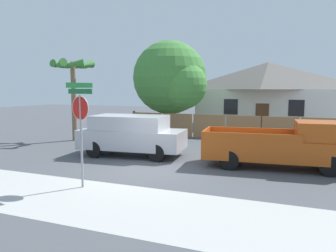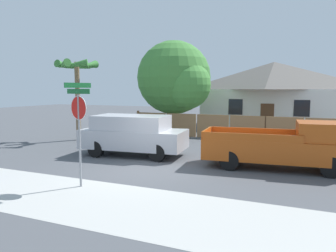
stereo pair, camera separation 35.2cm
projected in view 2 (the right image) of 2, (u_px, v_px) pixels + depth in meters
name	position (u px, v px, depth m)	size (l,w,h in m)	color
ground_plane	(147.00, 170.00, 12.22)	(80.00, 80.00, 0.00)	#4C4F54
sidewalk_strip	(87.00, 199.00, 8.94)	(36.00, 3.20, 0.01)	#B2B2AD
wooden_fence	(247.00, 128.00, 19.25)	(14.66, 0.12, 1.54)	#997047
house	(273.00, 94.00, 25.65)	(10.55, 7.64, 5.09)	white
oak_tree	(176.00, 79.00, 21.69)	(5.14, 4.90, 6.21)	brown
palm_tree	(77.00, 72.00, 18.93)	(2.33, 2.52, 4.66)	brown
red_suv	(133.00, 134.00, 14.78)	(4.83, 2.46, 1.82)	#B7B7BC
orange_pickup	(286.00, 146.00, 12.24)	(5.70, 2.43, 1.81)	#B74C14
stop_sign	(79.00, 116.00, 9.89)	(1.04, 0.94, 3.19)	gray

